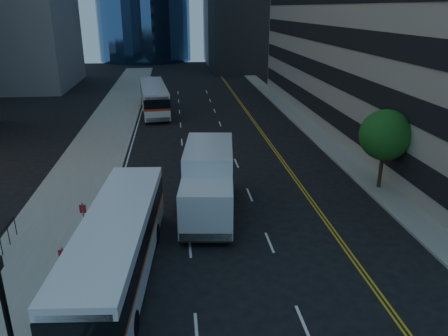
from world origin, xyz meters
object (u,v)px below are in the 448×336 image
bus_front (118,245)px  box_truck (208,181)px  lamp_post (7,318)px  bus_rear (154,97)px  street_tree (385,135)px

bus_front → box_truck: size_ratio=1.48×
lamp_post → bus_front: bearing=67.0°
lamp_post → bus_rear: bearing=86.0°
street_tree → bus_front: 17.80m
street_tree → lamp_post: size_ratio=1.12×
lamp_post → bus_rear: lamp_post is taller
bus_front → box_truck: bearing=59.4°
bus_front → street_tree: bearing=33.0°
street_tree → lamp_post: bearing=-142.1°
bus_rear → box_truck: 26.66m
street_tree → box_truck: 11.61m
lamp_post → bus_front: size_ratio=0.38×
box_truck → lamp_post: bearing=-113.1°
box_truck → bus_front: bearing=-118.8°
street_tree → bus_rear: bearing=122.5°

